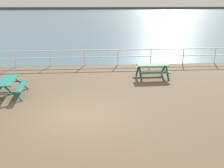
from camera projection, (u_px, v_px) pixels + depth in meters
The scene contains 6 objects.
ground_plane at pixel (79, 118), 9.93m from camera, with size 30.00×24.00×0.20m, color brown.
sea_band at pixel (90, 17), 59.60m from camera, with size 142.00×90.00×0.01m, color #476B84.
distant_shoreline at pixel (90, 9), 100.11m from camera, with size 142.00×6.00×1.80m, color #4C4C47.
seaward_railing at pixel (84, 55), 16.95m from camera, with size 23.07×0.07×1.08m.
picnic_table_near_left at pixel (152, 68), 14.50m from camera, with size 1.83×1.57×0.80m.
picnic_table_mid_centre at pixel (8, 84), 11.78m from camera, with size 1.65×1.90×0.80m.
Camera 1 is at (0.60, -9.02, 4.42)m, focal length 40.17 mm.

